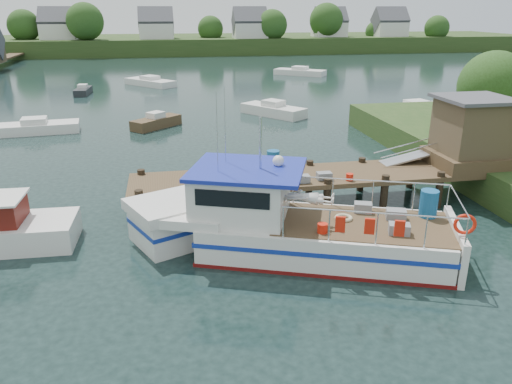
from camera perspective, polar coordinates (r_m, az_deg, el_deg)
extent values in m
plane|color=#172927|center=(21.61, 1.89, -1.71)|extent=(160.00, 160.00, 0.00)
cylinder|color=#332114|center=(32.13, 24.84, 6.61)|extent=(0.50, 0.50, 3.05)
sphere|color=#284A1A|center=(31.72, 25.49, 10.89)|extent=(3.90, 3.90, 3.90)
cube|color=#2D441B|center=(103.88, -8.30, 16.37)|extent=(140.00, 24.00, 3.00)
cylinder|color=#332114|center=(101.56, -24.75, 15.12)|extent=(0.60, 0.60, 4.20)
sphere|color=#284A1A|center=(101.42, -25.01, 16.86)|extent=(5.54, 5.54, 5.54)
cylinder|color=#332114|center=(95.59, -18.71, 15.84)|extent=(0.60, 0.60, 4.80)
sphere|color=#284A1A|center=(95.45, -18.96, 17.96)|extent=(6.34, 6.34, 6.34)
cylinder|color=#332114|center=(96.81, -11.80, 15.96)|extent=(0.60, 0.60, 3.00)
sphere|color=#284A1A|center=(96.69, -11.90, 17.27)|extent=(3.96, 3.96, 3.96)
cylinder|color=#332114|center=(99.21, -5.17, 16.55)|extent=(0.60, 0.60, 3.60)
sphere|color=#284A1A|center=(99.08, -5.22, 18.09)|extent=(4.75, 4.75, 4.75)
cylinder|color=#332114|center=(96.91, 1.83, 16.71)|extent=(0.60, 0.60, 4.20)
sphere|color=#284A1A|center=(96.77, 1.85, 18.55)|extent=(5.54, 5.54, 5.54)
cylinder|color=#332114|center=(101.68, 7.93, 16.88)|extent=(0.60, 0.60, 4.80)
sphere|color=#284A1A|center=(101.54, 8.03, 18.88)|extent=(6.34, 6.34, 6.34)
cylinder|color=#332114|center=(107.47, 13.38, 16.23)|extent=(0.60, 0.60, 3.00)
sphere|color=#284A1A|center=(107.36, 13.48, 17.41)|extent=(3.96, 3.96, 3.96)
cylinder|color=#332114|center=(108.74, 19.79, 15.82)|extent=(0.60, 0.60, 3.60)
sphere|color=#284A1A|center=(108.62, 19.96, 17.21)|extent=(4.75, 4.75, 4.75)
cube|color=silver|center=(99.25, -21.56, 16.57)|extent=(6.00, 5.00, 3.00)
cube|color=#47474C|center=(99.19, -21.71, 17.66)|extent=(6.20, 5.09, 5.09)
cube|color=silver|center=(96.66, -11.29, 17.48)|extent=(6.00, 5.00, 3.00)
cube|color=#47474C|center=(96.60, -11.37, 18.60)|extent=(6.20, 5.09, 5.09)
cube|color=silver|center=(97.04, -0.71, 17.85)|extent=(6.00, 5.00, 3.00)
cube|color=#47474C|center=(96.98, -0.72, 18.97)|extent=(6.20, 5.09, 5.09)
cube|color=silver|center=(102.86, 8.35, 17.79)|extent=(6.00, 5.00, 3.00)
cube|color=#47474C|center=(102.81, 8.41, 18.84)|extent=(6.20, 5.09, 5.09)
cube|color=silver|center=(106.33, 14.97, 17.42)|extent=(6.00, 5.00, 3.00)
cube|color=#47474C|center=(106.27, 15.07, 18.44)|extent=(6.20, 5.09, 5.09)
cube|color=#4C3924|center=(87.16, -26.90, 13.50)|extent=(2.20, 20.00, 0.25)
cube|color=#4C3924|center=(21.65, 7.12, 1.85)|extent=(16.00, 3.00, 0.20)
cylinder|color=black|center=(19.76, -13.06, -2.38)|extent=(0.32, 0.32, 1.90)
cylinder|color=black|center=(22.19, -12.84, 0.16)|extent=(0.32, 0.32, 1.90)
cylinder|color=black|center=(19.77, -5.82, -1.93)|extent=(0.32, 0.32, 1.90)
cylinder|color=black|center=(22.20, -6.39, 0.57)|extent=(0.32, 0.32, 1.90)
cylinder|color=black|center=(20.09, 1.30, -1.46)|extent=(0.32, 0.32, 1.90)
cylinder|color=black|center=(22.48, -0.03, 0.96)|extent=(0.32, 0.32, 1.90)
cylinder|color=black|center=(20.71, 8.09, -0.98)|extent=(0.32, 0.32, 1.90)
cylinder|color=black|center=(23.04, 6.10, 1.32)|extent=(0.32, 0.32, 1.90)
cylinder|color=black|center=(21.60, 14.41, -0.53)|extent=(0.32, 0.32, 1.90)
cylinder|color=black|center=(23.84, 11.88, 1.65)|extent=(0.32, 0.32, 1.90)
cylinder|color=black|center=(22.74, 20.15, -0.11)|extent=(0.32, 0.32, 1.90)
cylinder|color=black|center=(24.87, 17.24, 1.94)|extent=(0.32, 0.32, 1.90)
cylinder|color=black|center=(24.08, 25.31, 0.27)|extent=(0.32, 0.32, 1.90)
cylinder|color=black|center=(26.11, 22.13, 2.19)|extent=(0.32, 0.32, 1.90)
cube|color=#4C3924|center=(24.51, 23.02, 3.53)|extent=(3.20, 3.00, 0.60)
cube|color=#4C3F2B|center=(24.19, 23.47, 6.70)|extent=(2.60, 2.60, 2.40)
cube|color=#47474C|center=(23.95, 23.91, 9.72)|extent=(3.00, 3.00, 0.15)
cube|color=#A5A8AD|center=(24.12, 17.27, 3.86)|extent=(3.34, 0.90, 0.79)
cylinder|color=silver|center=(23.65, 17.83, 4.75)|extent=(3.34, 0.05, 0.76)
cylinder|color=silver|center=(24.33, 16.97, 5.26)|extent=(3.34, 0.05, 0.76)
cube|color=slate|center=(20.39, 5.29, 1.51)|extent=(0.60, 0.40, 0.30)
cube|color=slate|center=(20.85, 7.79, 1.84)|extent=(0.60, 0.40, 0.30)
cylinder|color=red|center=(20.91, 10.65, 1.70)|extent=(0.30, 0.30, 0.28)
cylinder|color=#135187|center=(21.87, 1.97, 3.67)|extent=(0.56, 0.56, 0.85)
cube|color=silver|center=(17.43, 7.65, -5.24)|extent=(8.88, 5.97, 1.27)
cube|color=silver|center=(18.41, -9.74, -3.92)|extent=(3.10, 3.10, 1.27)
cube|color=silver|center=(18.10, -9.89, -1.62)|extent=(3.43, 3.35, 0.39)
cube|color=silver|center=(17.78, -6.54, -1.96)|extent=(3.16, 3.71, 0.33)
cube|color=#132D98|center=(17.36, 7.67, -4.76)|extent=(9.00, 6.05, 0.15)
cube|color=#132D98|center=(18.35, -9.77, -3.47)|extent=(3.15, 3.15, 0.15)
cube|color=#610E0D|center=(17.69, 7.56, -6.93)|extent=(9.00, 6.03, 0.15)
cube|color=#4C3924|center=(17.18, 12.15, -3.56)|extent=(6.60, 4.85, 0.04)
cube|color=silver|center=(17.80, 21.65, -5.63)|extent=(1.36, 3.17, 1.49)
cube|color=silver|center=(17.17, -1.69, -0.17)|extent=(3.88, 3.75, 1.65)
cube|color=black|center=(15.74, -2.76, -0.85)|extent=(2.28, 0.88, 0.55)
cube|color=black|center=(18.40, -0.80, 2.34)|extent=(2.28, 0.88, 0.55)
cube|color=black|center=(17.43, -6.71, 1.16)|extent=(0.73, 1.87, 0.55)
cube|color=#18269A|center=(16.84, -0.99, 2.59)|extent=(4.62, 4.29, 0.13)
cylinder|color=silver|center=(16.51, 0.50, 5.61)|extent=(0.11, 0.11, 1.76)
cylinder|color=silver|center=(16.15, -4.48, 6.82)|extent=(0.03, 0.03, 2.64)
cylinder|color=silver|center=(17.19, -3.57, 7.67)|extent=(0.03, 0.03, 2.64)
sphere|color=silver|center=(17.04, 2.57, 3.56)|extent=(0.51, 0.51, 0.40)
cylinder|color=silver|center=(15.40, 13.18, -2.32)|extent=(5.17, 1.96, 0.05)
cylinder|color=silver|center=(18.24, 12.79, 1.29)|extent=(5.17, 1.96, 0.05)
cylinder|color=silver|center=(17.21, 22.24, -0.91)|extent=(1.10, 2.85, 0.05)
cylinder|color=silver|center=(15.65, 3.13, -3.49)|extent=(0.06, 0.06, 1.05)
cylinder|color=silver|center=(18.46, 4.30, 0.26)|extent=(0.06, 0.06, 1.05)
cylinder|color=silver|center=(15.57, 8.38, -3.82)|extent=(0.06, 0.06, 1.05)
cylinder|color=silver|center=(18.38, 8.73, -0.01)|extent=(0.06, 0.06, 1.05)
cylinder|color=silver|center=(15.61, 13.64, -4.13)|extent=(0.06, 0.06, 1.05)
cylinder|color=silver|center=(18.42, 13.18, -0.28)|extent=(0.06, 0.06, 1.05)
cylinder|color=silver|center=(15.79, 18.83, -4.40)|extent=(0.06, 0.06, 1.05)
cylinder|color=silver|center=(18.57, 17.58, -0.54)|extent=(0.06, 0.06, 1.05)
cylinder|color=silver|center=(16.02, 22.91, -4.58)|extent=(0.06, 0.06, 1.05)
cylinder|color=silver|center=(18.77, 21.06, -0.75)|extent=(0.06, 0.06, 1.05)
cube|color=slate|center=(16.60, 16.05, -4.09)|extent=(0.77, 0.64, 0.35)
cube|color=slate|center=(17.71, 15.71, -2.49)|extent=(0.77, 0.64, 0.35)
cube|color=slate|center=(18.02, 12.12, -1.76)|extent=(0.71, 0.60, 0.35)
cylinder|color=#135187|center=(18.16, 19.13, -1.29)|extent=(0.79, 0.79, 0.97)
cylinder|color=red|center=(16.19, 7.61, -4.14)|extent=(0.42, 0.42, 0.33)
torus|color=#BFB28C|center=(17.34, 9.97, -2.94)|extent=(0.79, 0.79, 0.13)
torus|color=red|center=(16.58, 22.77, -3.42)|extent=(0.68, 0.34, 0.68)
cube|color=red|center=(15.51, 9.61, -3.65)|extent=(0.33, 0.21, 0.50)
cube|color=red|center=(15.54, 12.86, -3.84)|extent=(0.33, 0.21, 0.50)
cube|color=red|center=(15.62, 16.08, -4.02)|extent=(0.33, 0.21, 0.50)
imported|color=silver|center=(16.53, 5.56, -0.56)|extent=(0.68, 0.82, 1.94)
cube|color=#4C3924|center=(36.89, -11.33, 7.78)|extent=(3.71, 3.64, 0.71)
cube|color=silver|center=(36.78, -11.39, 8.60)|extent=(1.43, 1.42, 0.46)
cube|color=silver|center=(66.14, 5.04, 13.47)|extent=(6.56, 5.57, 0.70)
cube|color=silver|center=(66.08, 5.06, 13.93)|extent=(2.38, 2.32, 0.45)
cube|color=silver|center=(37.74, -23.91, 6.68)|extent=(5.94, 2.58, 0.67)
cube|color=silver|center=(37.64, -24.02, 7.43)|extent=(1.75, 1.55, 0.43)
cube|color=silver|center=(40.45, 1.98, 9.28)|extent=(4.86, 5.50, 0.77)
cube|color=silver|center=(40.35, 1.99, 10.10)|extent=(1.99, 2.03, 0.50)
cube|color=silver|center=(43.93, 17.84, 9.11)|extent=(6.33, 2.98, 0.61)
cube|color=silver|center=(43.85, 17.91, 9.69)|extent=(1.91, 1.70, 0.39)
cube|color=silver|center=(57.83, -12.00, 12.14)|extent=(5.81, 6.22, 0.69)
cube|color=silver|center=(57.76, -12.04, 12.65)|extent=(2.32, 2.35, 0.44)
cube|color=black|center=(53.58, -19.15, 10.83)|extent=(1.41, 3.65, 0.63)
cube|color=silver|center=(53.52, -19.21, 11.33)|extent=(0.91, 1.05, 0.40)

